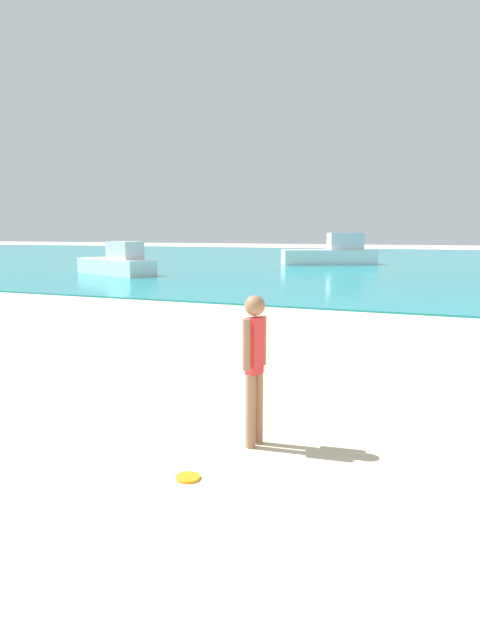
{
  "coord_description": "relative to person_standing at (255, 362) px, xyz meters",
  "views": [
    {
      "loc": [
        3.81,
        -1.89,
        2.33
      ],
      "look_at": [
        0.54,
        6.07,
        0.93
      ],
      "focal_mm": 30.55,
      "sensor_mm": 36.0,
      "label": 1
    }
  ],
  "objects": [
    {
      "name": "frisbee",
      "position": [
        -0.29,
        -1.01,
        -0.93
      ],
      "size": [
        0.23,
        0.23,
        0.03
      ],
      "primitive_type": "cylinder",
      "color": "orange",
      "rests_on": "ground"
    },
    {
      "name": "boat_far",
      "position": [
        -6.6,
        32.72,
        -0.13
      ],
      "size": [
        6.71,
        4.7,
        2.2
      ],
      "rotation": [
        0.0,
        0.0,
        3.6
      ],
      "color": "white",
      "rests_on": "water"
    },
    {
      "name": "boat_near",
      "position": [
        -15.16,
        19.2,
        -0.27
      ],
      "size": [
        5.45,
        3.54,
        1.77
      ],
      "rotation": [
        0.0,
        0.0,
        2.75
      ],
      "color": "white",
      "rests_on": "water"
    },
    {
      "name": "water",
      "position": [
        -1.78,
        40.6,
        -0.92
      ],
      "size": [
        160.0,
        60.0,
        0.06
      ],
      "primitive_type": "cube",
      "color": "teal",
      "rests_on": "ground"
    },
    {
      "name": "person_standing",
      "position": [
        0.0,
        0.0,
        0.0
      ],
      "size": [
        0.22,
        0.37,
        1.66
      ],
      "rotation": [
        0.0,
        0.0,
        4.45
      ],
      "color": "#936B4C",
      "rests_on": "ground"
    }
  ]
}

